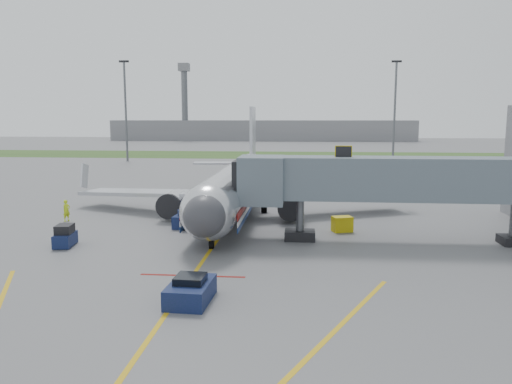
# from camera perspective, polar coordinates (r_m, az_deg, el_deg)

# --- Properties ---
(ground) EXTENTS (400.00, 400.00, 0.00)m
(ground) POSITION_cam_1_polar(r_m,az_deg,el_deg) (32.51, -5.74, -7.34)
(ground) COLOR #565659
(ground) RESTS_ON ground
(grass_strip) EXTENTS (300.00, 25.00, 0.01)m
(grass_strip) POSITION_cam_1_polar(r_m,az_deg,el_deg) (121.18, 2.35, 4.25)
(grass_strip) COLOR #2D4C1E
(grass_strip) RESTS_ON ground
(apron_markings) EXTENTS (21.52, 50.00, 0.01)m
(apron_markings) POSITION_cam_1_polar(r_m,az_deg,el_deg) (25.64, -8.93, -11.77)
(apron_markings) COLOR gold
(apron_markings) RESTS_ON ground
(airliner) EXTENTS (32.10, 35.67, 10.25)m
(airliner) POSITION_cam_1_polar(r_m,az_deg,el_deg) (46.76, -2.25, 0.84)
(airliner) COLOR silver
(airliner) RESTS_ON ground
(jet_bridge) EXTENTS (25.30, 4.00, 6.90)m
(jet_bridge) POSITION_cam_1_polar(r_m,az_deg,el_deg) (36.61, 15.92, 1.29)
(jet_bridge) COLOR slate
(jet_bridge) RESTS_ON ground
(light_mast_left) EXTENTS (2.00, 0.44, 20.40)m
(light_mast_left) POSITION_cam_1_polar(r_m,az_deg,el_deg) (106.98, -14.67, 9.21)
(light_mast_left) COLOR #595B60
(light_mast_left) RESTS_ON ground
(light_mast_right) EXTENTS (2.00, 0.44, 20.40)m
(light_mast_right) POSITION_cam_1_polar(r_m,az_deg,el_deg) (107.41, 15.58, 9.17)
(light_mast_right) COLOR #595B60
(light_mast_right) RESTS_ON ground
(distant_terminal) EXTENTS (120.00, 14.00, 8.00)m
(distant_terminal) POSITION_cam_1_polar(r_m,az_deg,el_deg) (201.40, 0.64, 7.06)
(distant_terminal) COLOR slate
(distant_terminal) RESTS_ON ground
(control_tower) EXTENTS (4.00, 4.00, 30.00)m
(control_tower) POSITION_cam_1_polar(r_m,az_deg,el_deg) (201.23, -8.17, 10.77)
(control_tower) COLOR #595B60
(control_tower) RESTS_ON ground
(pushback_tug) EXTENTS (2.07, 3.23, 1.31)m
(pushback_tug) POSITION_cam_1_polar(r_m,az_deg,el_deg) (24.81, -7.49, -11.11)
(pushback_tug) COLOR #0B1B34
(pushback_tug) RESTS_ON ground
(baggage_tug) EXTENTS (1.44, 2.32, 1.53)m
(baggage_tug) POSITION_cam_1_polar(r_m,az_deg,el_deg) (37.14, -20.99, -4.79)
(baggage_tug) COLOR #0B1B34
(baggage_tug) RESTS_ON ground
(baggage_cart_a) EXTENTS (1.85, 1.85, 1.50)m
(baggage_cart_a) POSITION_cam_1_polar(r_m,az_deg,el_deg) (40.42, -7.83, -3.13)
(baggage_cart_a) COLOR #0B1B34
(baggage_cart_a) RESTS_ON ground
(baggage_cart_b) EXTENTS (2.03, 2.03, 1.90)m
(baggage_cart_b) POSITION_cam_1_polar(r_m,az_deg,el_deg) (43.30, -6.93, -2.07)
(baggage_cart_b) COLOR #0B1B34
(baggage_cart_b) RESTS_ON ground
(baggage_cart_c) EXTENTS (1.66, 1.66, 1.53)m
(baggage_cart_c) POSITION_cam_1_polar(r_m,az_deg,el_deg) (48.05, -5.71, -1.24)
(baggage_cart_c) COLOR #0B1B34
(baggage_cart_c) RESTS_ON ground
(belt_loader) EXTENTS (1.85, 4.93, 2.37)m
(belt_loader) POSITION_cam_1_polar(r_m,az_deg,el_deg) (42.00, -7.72, -2.94)
(belt_loader) COLOR #0B1B34
(belt_loader) RESTS_ON ground
(ground_power_cart) EXTENTS (1.73, 1.41, 1.20)m
(ground_power_cart) POSITION_cam_1_polar(r_m,az_deg,el_deg) (39.70, 9.81, -3.65)
(ground_power_cart) COLOR #D2BA0C
(ground_power_cart) RESTS_ON ground
(ramp_worker) EXTENTS (0.71, 0.81, 1.87)m
(ramp_worker) POSITION_cam_1_polar(r_m,az_deg,el_deg) (45.98, -20.84, -1.99)
(ramp_worker) COLOR #C6E71B
(ramp_worker) RESTS_ON ground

